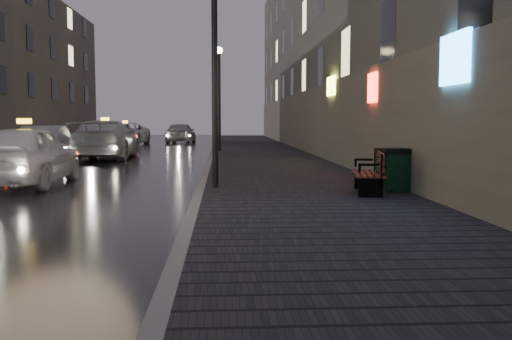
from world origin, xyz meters
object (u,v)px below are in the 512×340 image
Objects in this scene: car_left_mid at (42,144)px; taxi_far at (125,134)px; taxi_mid at (105,140)px; taxi_near at (25,155)px; lamp_far at (219,85)px; trash_bin at (393,169)px; lamp_near at (215,44)px; car_far at (181,133)px; bench at (371,172)px.

taxi_far is at bearing 84.43° from car_left_mid.
taxi_mid is 14.37m from taxi_far.
taxi_near is at bearing 88.94° from taxi_mid.
lamp_far is 15.21m from taxi_near.
taxi_near is 10.43m from taxi_mid.
trash_bin is at bearing -76.91° from lamp_far.
lamp_near is 1.17× the size of car_far.
taxi_far is 4.62m from car_far.
taxi_far is at bearing -86.86° from taxi_near.
taxi_mid is at bearing 88.25° from car_far.
lamp_far is 5.52× the size of trash_bin.
trash_bin is at bearing 161.63° from taxi_near.
lamp_near reaches higher than car_left_mid.
car_far is (4.33, 18.86, 0.02)m from car_left_mid.
taxi_mid is (2.26, 1.70, 0.11)m from car_left_mid.
car_left_mid reaches higher than trash_bin.
car_left_mid is at bearing -75.80° from taxi_near.
lamp_far is at bearing 90.00° from lamp_near.
taxi_near is at bearing -78.29° from car_left_mid.
lamp_far is 0.90× the size of taxi_mid.
lamp_far is 14.07m from car_far.
bench is 29.64m from taxi_far.
taxi_mid reaches higher than car_left_mid.
trash_bin reaches higher than bench.
taxi_far is at bearing 100.60° from trash_bin.
lamp_near is at bearing 168.98° from bench.
car_left_mid is (-2.29, 8.73, -0.07)m from taxi_near.
lamp_far is 2.83× the size of bench.
lamp_near reaches higher than trash_bin.
taxi_mid is 1.05× the size of taxi_far.
taxi_mid is 1.30× the size of car_far.
taxi_near is 1.06× the size of car_left_mid.
bench is at bearing -66.45° from taxi_far.
lamp_far is 12.78m from taxi_far.
car_far reaches higher than bench.
trash_bin is 0.16× the size of taxi_mid.
bench is 0.34× the size of taxi_far.
car_far is at bearing 92.50° from trash_bin.
car_left_mid is (-7.31, 10.62, -2.74)m from lamp_near.
trash_bin is at bearing 122.79° from taxi_mid.
lamp_far is 1.17× the size of car_far.
bench is at bearing -51.13° from car_left_mid.
taxi_mid is (-9.00, 13.32, 0.22)m from trash_bin.
trash_bin is at bearing -48.91° from car_left_mid.
trash_bin is 16.18m from car_left_mid.
taxi_far is 1.23× the size of car_far.
taxi_far is (-6.59, 10.61, -2.72)m from lamp_far.
car_far is (-6.36, 30.78, 0.16)m from bench.
lamp_far is 1.17× the size of car_left_mid.
taxi_far is at bearing -85.09° from taxi_mid.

